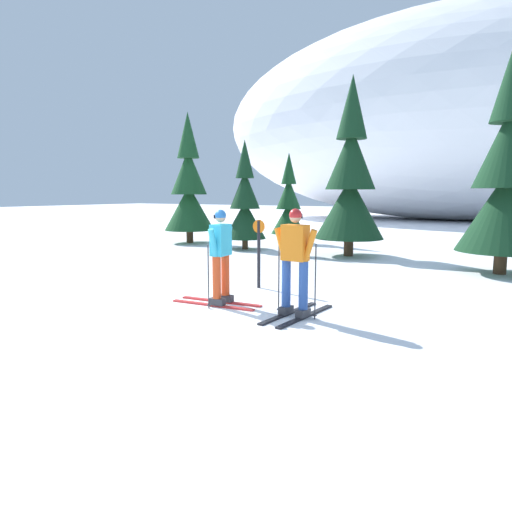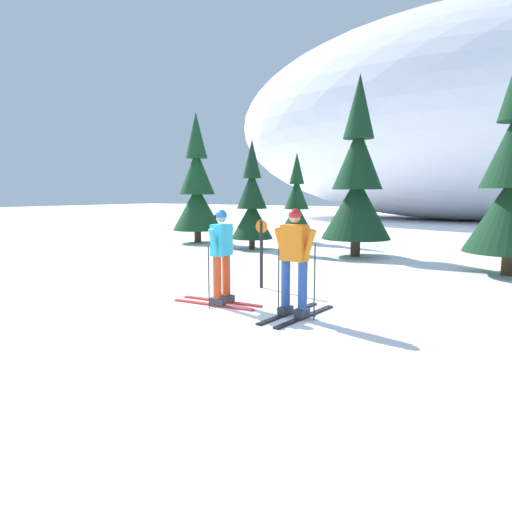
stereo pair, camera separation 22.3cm
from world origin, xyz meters
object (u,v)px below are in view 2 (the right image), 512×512
skier_orange_jacket (295,261)px  pine_tree_left (252,204)px  pine_tree_far_left (197,189)px  trail_marker_post (261,249)px  pine_tree_center_right (357,182)px  skier_cyan_jacket (221,256)px  pine_tree_center_left (296,205)px

skier_orange_jacket → pine_tree_left: bearing=127.1°
pine_tree_far_left → trail_marker_post: 9.44m
pine_tree_center_right → trail_marker_post: 6.00m
pine_tree_far_left → trail_marker_post: pine_tree_far_left is taller
skier_orange_jacket → pine_tree_far_left: 11.79m
trail_marker_post → skier_orange_jacket: bearing=-45.3°
skier_cyan_jacket → pine_tree_center_left: 10.76m
skier_cyan_jacket → pine_tree_far_left: 10.71m
skier_cyan_jacket → pine_tree_center_left: (-3.70, 10.08, 0.62)m
trail_marker_post → pine_tree_far_left: bearing=137.8°
skier_orange_jacket → pine_tree_center_right: (-1.72, 7.50, 1.43)m
skier_orange_jacket → pine_tree_center_left: 11.41m
skier_orange_jacket → pine_tree_far_left: pine_tree_far_left is taller
skier_cyan_jacket → pine_tree_left: size_ratio=0.44×
skier_cyan_jacket → pine_tree_center_right: bearing=91.6°
pine_tree_left → pine_tree_center_left: pine_tree_left is taller
pine_tree_far_left → pine_tree_left: bearing=-12.5°
pine_tree_left → pine_tree_center_left: 2.87m
skier_orange_jacket → pine_tree_far_left: size_ratio=0.34×
pine_tree_far_left → trail_marker_post: (6.92, -6.28, -1.34)m
skier_orange_jacket → skier_cyan_jacket: 1.51m
pine_tree_far_left → skier_orange_jacket: bearing=-42.8°
pine_tree_far_left → pine_tree_left: 3.20m
skier_orange_jacket → pine_tree_center_right: pine_tree_center_right is taller
skier_orange_jacket → skier_cyan_jacket: skier_orange_jacket is taller
trail_marker_post → pine_tree_center_right: bearing=90.4°
pine_tree_center_left → pine_tree_center_right: (3.49, -2.63, 0.84)m
pine_tree_far_left → pine_tree_center_left: (3.39, 2.17, -0.65)m
pine_tree_far_left → pine_tree_center_right: (6.88, -0.47, 0.19)m
pine_tree_far_left → skier_cyan_jacket: bearing=-48.2°
pine_tree_left → trail_marker_post: 6.83m
skier_orange_jacket → pine_tree_left: 9.17m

